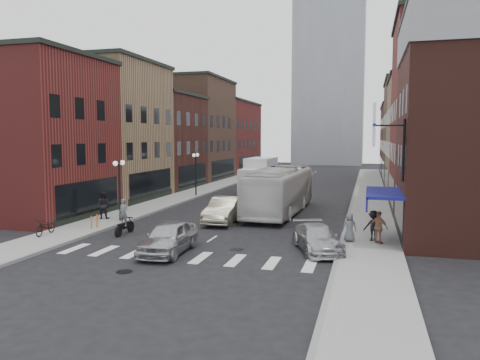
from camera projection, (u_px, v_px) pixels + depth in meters
name	position (u px, v px, depth m)	size (l,w,h in m)	color
ground	(206.00, 243.00, 24.98)	(160.00, 160.00, 0.00)	black
sidewalk_left	(200.00, 191.00, 48.34)	(3.00, 74.00, 0.15)	gray
sidewalk_right	(370.00, 196.00, 43.84)	(3.00, 74.00, 0.15)	gray
curb_left	(214.00, 192.00, 47.95)	(0.20, 74.00, 0.16)	gray
curb_right	(354.00, 197.00, 44.24)	(0.20, 74.00, 0.16)	gray
crosswalk_stripes	(185.00, 257.00, 22.10)	(12.00, 2.20, 0.01)	silver
bldg_left_near	(25.00, 137.00, 32.74)	(10.30, 9.20, 11.30)	maroon
bldg_left_mid_a	(100.00, 131.00, 41.82)	(10.30, 10.20, 12.30)	#967653
bldg_left_mid_b	(150.00, 141.00, 51.51)	(10.30, 10.20, 10.30)	#411D17
bldg_left_far_a	(187.00, 129.00, 61.93)	(10.30, 12.20, 13.30)	brown
bldg_left_far_b	(220.00, 137.00, 75.46)	(10.30, 16.20, 11.30)	maroon
bldg_right_mid_a	(466.00, 116.00, 33.79)	(10.30, 10.20, 14.30)	maroon
bldg_right_mid_b	(444.00, 137.00, 43.53)	(10.30, 10.20, 11.30)	#967653
bldg_right_far_a	(429.00, 133.00, 54.04)	(10.30, 12.20, 12.30)	brown
bldg_right_far_b	(417.00, 140.00, 67.57)	(10.30, 16.20, 10.30)	#411D17
awning_blue	(380.00, 194.00, 24.77)	(1.80, 5.00, 0.78)	navy
billboard_sign	(376.00, 127.00, 22.62)	(1.52, 3.00, 3.70)	black
distant_tower	(330.00, 44.00, 97.56)	(14.00, 14.00, 50.00)	#9399A0
streetlamp_near	(119.00, 179.00, 30.51)	(0.32, 1.22, 4.11)	black
streetlamp_far	(196.00, 166.00, 43.95)	(0.32, 1.22, 4.11)	black
bike_rack	(94.00, 222.00, 28.18)	(0.08, 0.68, 0.80)	#D8590C
box_truck	(259.00, 176.00, 47.69)	(2.57, 8.04, 3.48)	silver
motorcycle_rider	(124.00, 218.00, 26.99)	(0.60, 2.06, 2.09)	black
transit_bus	(280.00, 190.00, 34.57)	(2.85, 12.19, 3.40)	silver
sedan_left_near	(169.00, 237.00, 22.69)	(1.85, 4.59, 1.56)	#B4B4B9
sedan_left_far	(225.00, 210.00, 30.87)	(1.77, 5.07, 1.67)	#BDB699
curb_car	(317.00, 238.00, 23.08)	(1.81, 4.45, 1.29)	#AFAFB3
parked_bicycle	(46.00, 227.00, 26.28)	(0.62, 1.79, 0.94)	black
ped_left_solo	(103.00, 205.00, 31.50)	(0.90, 0.52, 1.86)	black
ped_right_a	(373.00, 226.00, 24.81)	(1.04, 0.52, 1.61)	black
ped_right_b	(379.00, 227.00, 24.07)	(0.99, 0.50, 1.70)	#9C6B4F
ped_right_c	(350.00, 227.00, 24.58)	(0.74, 0.48, 1.52)	slate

